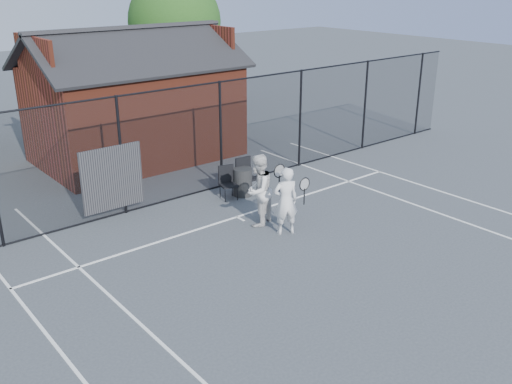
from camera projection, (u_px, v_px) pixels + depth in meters
ground at (323, 261)px, 12.02m from camera, size 80.00×80.00×0.00m
court_lines at (372, 286)px, 11.06m from camera, size 11.02×18.00×0.01m
fence at (181, 146)px, 14.93m from camera, size 22.04×3.00×3.00m
clubhouse at (135, 109)px, 18.24m from camera, size 6.50×4.36×4.19m
tree_right at (175, 22)px, 24.41m from camera, size 3.97×3.97×5.70m
player_front at (286, 201)px, 13.04m from camera, size 0.77×0.63×1.61m
player_back at (258, 190)px, 13.49m from camera, size 1.04×0.95×1.75m
chair_left at (247, 177)px, 15.52m from camera, size 0.52×0.54×0.98m
chair_right at (229, 184)px, 15.16m from camera, size 0.52×0.53×0.89m
waste_bin at (243, 182)px, 15.47m from camera, size 0.57×0.57×0.76m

